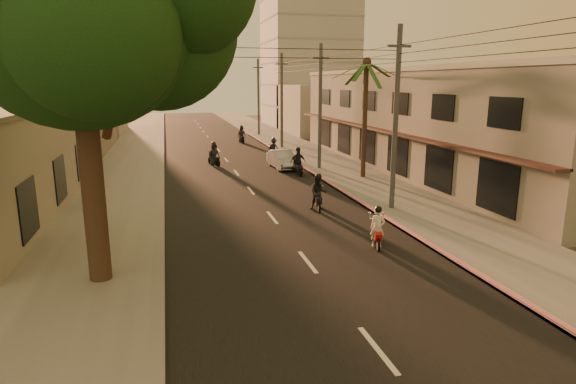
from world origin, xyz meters
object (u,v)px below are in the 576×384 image
scooter_mid_a (318,193)px  scooter_far_c (242,135)px  palm_tree (366,69)px  parked_car (282,159)px  scooter_far_a (214,155)px  scooter_red (378,229)px  scooter_mid_b (298,163)px  scooter_far_b (274,148)px  broadleaf_tree (91,7)px

scooter_mid_a → scooter_far_c: scooter_mid_a is taller
palm_tree → parked_car: 9.29m
parked_car → scooter_far_a: bearing=150.0°
scooter_red → scooter_mid_b: 15.20m
scooter_red → scooter_far_a: 20.93m
scooter_far_b → scooter_far_c: scooter_far_c is taller
palm_tree → scooter_mid_b: 7.72m
broadleaf_tree → scooter_mid_b: (10.66, 16.00, -7.60)m
palm_tree → scooter_mid_b: bearing=151.5°
scooter_far_a → scooter_far_b: scooter_far_a is taller
scooter_mid_b → scooter_far_c: scooter_mid_b is taller
parked_car → scooter_far_c: 16.13m
scooter_red → scooter_mid_b: size_ratio=0.83×
scooter_mid_a → scooter_far_b: (1.61, 17.73, -0.07)m
scooter_far_c → scooter_red: bearing=-93.7°
palm_tree → scooter_far_a: (-9.22, 7.45, -6.30)m
palm_tree → scooter_far_c: palm_tree is taller
scooter_mid_b → scooter_far_b: size_ratio=1.16×
scooter_far_a → scooter_far_c: 14.33m
broadleaf_tree → scooter_far_c: (9.65, 34.99, -7.63)m
scooter_mid_b → scooter_far_c: (-1.01, 18.99, -0.04)m
palm_tree → scooter_far_a: palm_tree is taller
scooter_red → scooter_mid_b: bearing=105.4°
palm_tree → scooter_mid_b: palm_tree is taller
scooter_mid_a → scooter_far_b: 17.80m
scooter_mid_a → scooter_far_c: (0.45, 28.24, -0.02)m
scooter_mid_a → parked_car: scooter_mid_a is taller
broadleaf_tree → palm_tree: size_ratio=1.48×
scooter_mid_b → scooter_far_a: (-5.27, 5.31, -0.03)m
scooter_mid_b → scooter_far_a: size_ratio=1.07×
scooter_far_a → scooter_far_b: bearing=9.3°
scooter_red → palm_tree: bearing=88.4°
broadleaf_tree → scooter_mid_b: broadleaf_tree is taller
scooter_far_a → scooter_far_b: size_ratio=1.08×
scooter_mid_a → scooter_mid_b: (1.47, 9.25, 0.02)m
palm_tree → parked_car: size_ratio=1.96×
scooter_far_b → parked_car: (-0.57, -5.61, -0.11)m
scooter_far_a → parked_car: (4.84, -2.43, -0.17)m
palm_tree → scooter_far_c: bearing=103.2°
scooter_far_b → parked_car: 5.64m
scooter_mid_b → scooter_far_b: scooter_mid_b is taller
scooter_mid_a → scooter_far_a: scooter_mid_a is taller
scooter_far_c → broadleaf_tree: bearing=-109.3°
scooter_far_c → scooter_far_a: bearing=-111.2°
palm_tree → scooter_red: bearing=-110.5°
palm_tree → scooter_far_c: 22.61m
scooter_red → parked_car: scooter_red is taller
scooter_mid_b → parked_car: scooter_mid_b is taller
broadleaf_tree → scooter_far_c: broadleaf_tree is taller
scooter_mid_a → scooter_far_a: 15.04m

